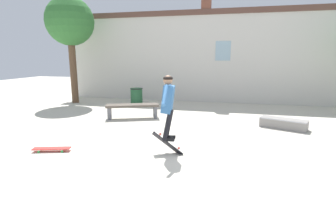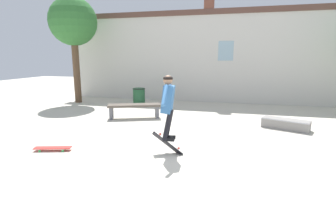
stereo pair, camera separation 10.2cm
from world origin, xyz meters
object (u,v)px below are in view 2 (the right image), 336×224
(park_bench, at_px, (134,108))
(skate_ledge, at_px, (285,124))
(skater, at_px, (168,102))
(skateboard_resting, at_px, (53,148))
(skateboard_flipping, at_px, (167,144))
(trash_bin, at_px, (139,96))
(tree_left, at_px, (73,23))

(park_bench, distance_m, skate_ledge, 5.11)
(park_bench, distance_m, skater, 3.84)
(skate_ledge, distance_m, skateboard_resting, 6.70)
(skate_ledge, height_order, skateboard_flipping, skateboard_flipping)
(trash_bin, bearing_deg, skateboard_resting, -88.07)
(trash_bin, xyz_separation_m, skater, (2.92, -5.78, 0.80))
(park_bench, xyz_separation_m, skate_ledge, (5.10, -0.18, -0.22))
(tree_left, distance_m, skateboard_flipping, 8.95)
(tree_left, bearing_deg, skater, -42.82)
(tree_left, height_order, trash_bin, tree_left)
(trash_bin, relative_size, skater, 0.52)
(skateboard_flipping, bearing_deg, skater, 78.03)
(skateboard_resting, bearing_deg, skateboard_flipping, 174.15)
(skater, distance_m, skateboard_flipping, 0.97)
(skate_ledge, xyz_separation_m, skater, (-3.01, -2.94, 1.05))
(skateboard_resting, bearing_deg, park_bench, -116.29)
(tree_left, relative_size, skateboard_flipping, 6.31)
(skateboard_flipping, bearing_deg, skate_ledge, 39.92)
(skate_ledge, xyz_separation_m, trash_bin, (-5.93, 2.84, 0.25))
(trash_bin, distance_m, skater, 6.52)
(tree_left, distance_m, park_bench, 5.73)
(park_bench, bearing_deg, skater, -77.94)
(skater, relative_size, skateboard_flipping, 1.91)
(park_bench, relative_size, skate_ledge, 1.34)
(trash_bin, xyz_separation_m, skateboard_resting, (0.21, -6.34, -0.34))
(tree_left, distance_m, skateboard_resting, 7.88)
(trash_bin, bearing_deg, tree_left, -176.27)
(skateboard_flipping, bearing_deg, trash_bin, 111.84)
(skater, bearing_deg, trash_bin, 112.31)
(skate_ledge, relative_size, skateboard_resting, 1.64)
(skater, bearing_deg, park_bench, 119.33)
(tree_left, height_order, skateboard_resting, tree_left)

